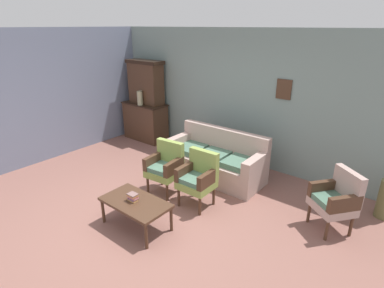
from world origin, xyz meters
name	(u,v)px	position (x,y,z in m)	size (l,w,h in m)	color
ground_plane	(150,212)	(0.00, 0.00, 0.00)	(7.68, 7.68, 0.00)	#84564C
wall_back_with_decor	(241,98)	(0.00, 2.63, 1.35)	(6.40, 0.09, 2.70)	gray
wall_left_side	(36,98)	(-3.23, 0.00, 1.35)	(0.06, 5.20, 2.70)	slate
side_cabinet	(146,121)	(-2.48, 2.25, 0.47)	(1.16, 0.55, 0.93)	#472D1E
cabinet_upper_hutch	(146,82)	(-2.48, 2.33, 1.45)	(0.99, 0.38, 1.03)	#472D1E
vase_on_cabinet	(140,98)	(-2.44, 2.08, 1.10)	(0.13, 0.13, 0.34)	tan
floral_couch	(216,161)	(0.09, 1.65, 0.33)	(1.88, 0.82, 0.90)	tan
armchair_near_couch_end	(165,165)	(-0.26, 0.64, 0.50)	(0.57, 0.54, 0.90)	#849947
armchair_row_middle	(198,177)	(0.43, 0.66, 0.50)	(0.53, 0.50, 0.90)	#849947
wingback_chair_by_fireplace	(336,198)	(2.32, 1.36, 0.50)	(0.71, 0.71, 0.90)	tan
coffee_table	(136,204)	(0.11, -0.37, 0.38)	(1.00, 0.56, 0.42)	#472D1E
book_stack_on_table	(133,197)	(0.06, -0.37, 0.48)	(0.16, 0.12, 0.11)	#B8854C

